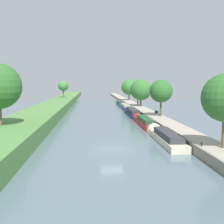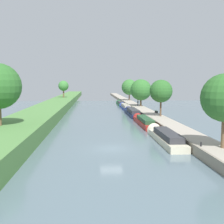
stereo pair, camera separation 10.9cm
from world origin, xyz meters
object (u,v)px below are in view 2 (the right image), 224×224
(person_walking, at_px, (138,103))
(park_bench, at_px, (156,111))
(narrowboat_red, at_px, (144,121))
(narrowboat_blue, at_px, (125,107))
(mooring_bollard_far, at_px, (124,100))
(narrowboat_green, at_px, (120,103))
(narrowboat_navy, at_px, (132,112))
(narrowboat_cream, at_px, (165,137))
(mooring_bollard_near, at_px, (201,144))

(person_walking, height_order, park_bench, person_walking)
(narrowboat_red, relative_size, narrowboat_blue, 0.90)
(park_bench, bearing_deg, mooring_bollard_far, 93.58)
(narrowboat_green, bearing_deg, narrowboat_navy, -90.36)
(narrowboat_navy, bearing_deg, narrowboat_cream, -89.79)
(narrowboat_cream, height_order, narrowboat_blue, narrowboat_cream)
(narrowboat_navy, height_order, person_walking, person_walking)
(narrowboat_navy, distance_m, narrowboat_blue, 15.45)
(narrowboat_red, distance_m, mooring_bollard_near, 21.12)
(narrowboat_blue, bearing_deg, narrowboat_cream, -90.14)
(narrowboat_blue, bearing_deg, person_walking, -52.61)
(narrowboat_cream, relative_size, narrowboat_green, 1.11)
(narrowboat_blue, height_order, person_walking, person_walking)
(park_bench, bearing_deg, person_walking, 93.96)
(narrowboat_cream, height_order, person_walking, person_walking)
(mooring_bollard_near, xyz_separation_m, mooring_bollard_far, (0.00, 69.23, 0.00))
(mooring_bollard_far, relative_size, park_bench, 0.30)
(narrowboat_blue, height_order, narrowboat_green, narrowboat_blue)
(mooring_bollard_near, bearing_deg, mooring_bollard_far, 90.00)
(park_bench, bearing_deg, narrowboat_cream, -100.60)
(narrowboat_green, distance_m, mooring_bollard_far, 5.47)
(narrowboat_blue, xyz_separation_m, mooring_bollard_far, (1.70, 18.61, 0.71))
(narrowboat_green, bearing_deg, mooring_bollard_far, 71.45)
(narrowboat_red, xyz_separation_m, narrowboat_navy, (-0.01, 14.14, 0.03))
(narrowboat_blue, xyz_separation_m, park_bench, (4.15, -20.64, 0.83))
(person_walking, bearing_deg, narrowboat_red, -97.09)
(narrowboat_cream, height_order, mooring_bollard_far, narrowboat_cream)
(person_walking, bearing_deg, mooring_bollard_far, 93.29)
(narrowboat_green, bearing_deg, narrowboat_red, -90.23)
(narrowboat_red, distance_m, mooring_bollard_far, 48.24)
(narrowboat_navy, bearing_deg, mooring_bollard_far, 86.80)
(park_bench, bearing_deg, narrowboat_blue, 101.38)
(narrowboat_red, distance_m, person_walking, 25.90)
(narrowboat_red, height_order, mooring_bollard_far, mooring_bollard_far)
(narrowboat_navy, xyz_separation_m, mooring_bollard_far, (1.90, 34.05, 0.63))
(narrowboat_green, xyz_separation_m, park_bench, (4.18, -34.11, 0.89))
(narrowboat_cream, height_order, park_bench, same)
(person_walking, distance_m, park_bench, 16.76)
(narrowboat_blue, xyz_separation_m, mooring_bollard_near, (1.70, -50.62, 0.71))
(narrowboat_cream, relative_size, park_bench, 8.35)
(narrowboat_navy, relative_size, narrowboat_green, 1.23)
(narrowboat_navy, height_order, mooring_bollard_far, narrowboat_navy)
(narrowboat_cream, xyz_separation_m, narrowboat_blue, (0.10, 43.39, -0.07))
(narrowboat_red, distance_m, park_bench, 9.99)
(narrowboat_red, distance_m, narrowboat_green, 43.07)
(person_walking, xyz_separation_m, mooring_bollard_near, (-1.30, -46.70, -0.65))
(narrowboat_cream, distance_m, mooring_bollard_far, 62.03)
(mooring_bollard_far, xyz_separation_m, park_bench, (2.45, -39.25, 0.12))
(mooring_bollard_near, bearing_deg, narrowboat_green, 91.54)
(narrowboat_red, bearing_deg, narrowboat_navy, 90.02)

